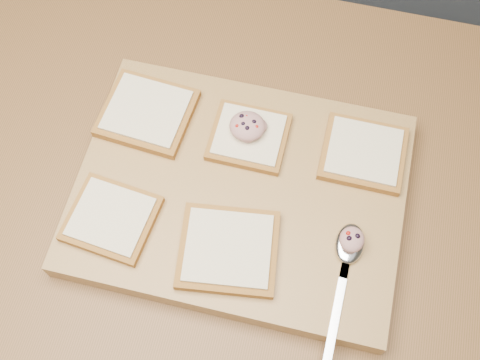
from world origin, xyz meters
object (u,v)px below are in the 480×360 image
object	(u,v)px
bread_far_center	(249,136)
spoon	(348,253)
cutting_board	(240,194)
tuna_salad_dollop	(247,126)

from	to	relation	value
bread_far_center	spoon	world-z (taller)	bread_far_center
cutting_board	tuna_salad_dollop	world-z (taller)	tuna_salad_dollop
cutting_board	bread_far_center	bearing A→B (deg)	94.13
cutting_board	spoon	world-z (taller)	spoon
cutting_board	bread_far_center	size ratio (longest dim) A/B	4.17
spoon	cutting_board	bearing A→B (deg)	159.20
bread_far_center	spoon	bearing A→B (deg)	-40.20
bread_far_center	spoon	distance (m)	0.22
cutting_board	tuna_salad_dollop	size ratio (longest dim) A/B	8.87
cutting_board	tuna_salad_dollop	xyz separation A→B (m)	(-0.01, 0.09, 0.05)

